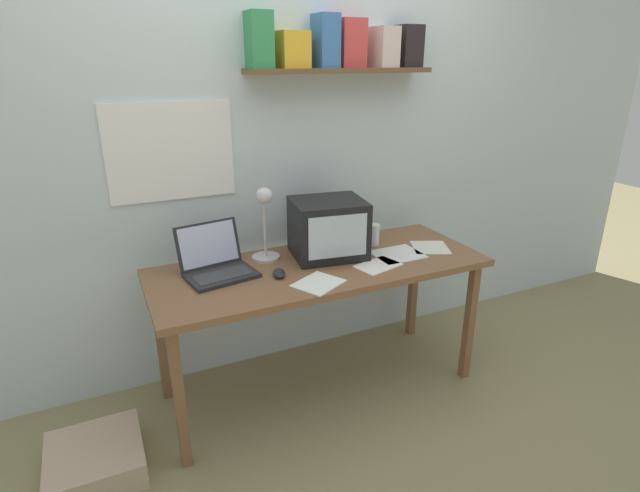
{
  "coord_description": "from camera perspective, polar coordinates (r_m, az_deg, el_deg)",
  "views": [
    {
      "loc": [
        -0.99,
        -2.12,
        1.72
      ],
      "look_at": [
        0.0,
        0.0,
        0.84
      ],
      "focal_mm": 28.0,
      "sensor_mm": 36.0,
      "label": 1
    }
  ],
  "objects": [
    {
      "name": "ground_plane",
      "position": [
        2.9,
        0.0,
        -15.64
      ],
      "size": [
        12.0,
        12.0,
        0.0
      ],
      "primitive_type": "plane",
      "color": "#91855D"
    },
    {
      "name": "back_wall",
      "position": [
        2.78,
        -3.92,
        12.26
      ],
      "size": [
        5.6,
        0.24,
        2.6
      ],
      "color": "silver",
      "rests_on": "ground_plane"
    },
    {
      "name": "corner_desk",
      "position": [
        2.56,
        0.0,
        -3.43
      ],
      "size": [
        1.7,
        0.66,
        0.74
      ],
      "color": "brown",
      "rests_on": "ground_plane"
    },
    {
      "name": "crt_monitor",
      "position": [
        2.6,
        0.93,
        2.04
      ],
      "size": [
        0.41,
        0.37,
        0.3
      ],
      "rotation": [
        0.0,
        0.0,
        -0.15
      ],
      "color": "black",
      "rests_on": "corner_desk"
    },
    {
      "name": "laptop",
      "position": [
        2.47,
        -11.82,
        -1.77
      ],
      "size": [
        0.36,
        0.33,
        0.23
      ],
      "rotation": [
        0.0,
        0.0,
        0.17
      ],
      "color": "#232326",
      "rests_on": "corner_desk"
    },
    {
      "name": "desk_lamp",
      "position": [
        2.52,
        -6.32,
        3.03
      ],
      "size": [
        0.14,
        0.16,
        0.39
      ],
      "rotation": [
        0.0,
        0.0,
        -0.26
      ],
      "color": "silver",
      "rests_on": "corner_desk"
    },
    {
      "name": "juice_glass",
      "position": [
        2.8,
        6.11,
        1.18
      ],
      "size": [
        0.07,
        0.07,
        0.12
      ],
      "color": "white",
      "rests_on": "corner_desk"
    },
    {
      "name": "computer_mouse",
      "position": [
        2.4,
        -4.71,
        -3.11
      ],
      "size": [
        0.08,
        0.12,
        0.03
      ],
      "rotation": [
        0.0,
        0.0,
        -0.25
      ],
      "color": "#232326",
      "rests_on": "corner_desk"
    },
    {
      "name": "open_notebook",
      "position": [
        2.69,
        8.84,
        -0.94
      ],
      "size": [
        0.26,
        0.22,
        0.0
      ],
      "rotation": [
        0.0,
        0.0,
        0.01
      ],
      "color": "white",
      "rests_on": "corner_desk"
    },
    {
      "name": "loose_paper_near_monitor",
      "position": [
        2.54,
        6.65,
        -2.22
      ],
      "size": [
        0.25,
        0.2,
        0.0
      ],
      "rotation": [
        0.0,
        0.0,
        0.25
      ],
      "color": "white",
      "rests_on": "corner_desk"
    },
    {
      "name": "loose_paper_near_laptop",
      "position": [
        2.82,
        12.48,
        -0.16
      ],
      "size": [
        0.26,
        0.26,
        0.0
      ],
      "rotation": [
        0.0,
        0.0,
        -0.42
      ],
      "color": "silver",
      "rests_on": "corner_desk"
    },
    {
      "name": "printed_handout",
      "position": [
        2.32,
        -0.18,
        -4.28
      ],
      "size": [
        0.27,
        0.26,
        0.0
      ],
      "rotation": [
        0.0,
        0.0,
        0.49
      ],
      "color": "white",
      "rests_on": "corner_desk"
    },
    {
      "name": "floor_cushion",
      "position": [
        2.59,
        -24.27,
        -21.36
      ],
      "size": [
        0.4,
        0.4,
        0.13
      ],
      "color": "#C7A98E",
      "rests_on": "ground_plane"
    }
  ]
}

